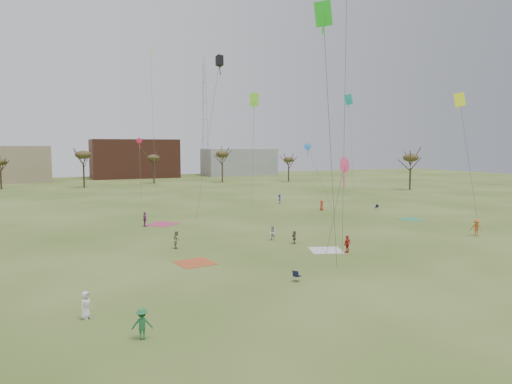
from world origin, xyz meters
name	(u,v)px	position (x,y,z in m)	size (l,w,h in m)	color
ground	(317,275)	(0.00, 0.00, 0.00)	(260.00, 260.00, 0.00)	#354B17
flyer_near_left	(86,305)	(-17.36, -2.51, 0.83)	(0.81, 0.53, 1.65)	silver
flyer_near_center	(142,324)	(-14.83, -6.85, 0.84)	(1.08, 0.62, 1.68)	#22683B
spectator_fore_a	(347,244)	(6.65, 5.47, 0.84)	(0.98, 0.41, 1.68)	red
spectator_fore_b	(177,239)	(-7.79, 13.86, 0.89)	(0.87, 0.68, 1.79)	#948F5E
spectator_fore_c	(294,237)	(4.00, 11.18, 0.67)	(1.25, 0.40, 1.34)	brown
flyer_mid_b	(476,228)	(24.83, 6.53, 0.94)	(1.22, 0.70, 1.89)	#BB5823
spectator_mid_d	(145,219)	(-8.42, 27.73, 0.94)	(1.10, 0.46, 1.88)	#9B4088
spectator_mid_e	(273,233)	(2.67, 13.54, 0.82)	(0.80, 0.62, 1.64)	silver
flyer_far_b	(322,205)	(19.71, 31.28, 0.81)	(0.80, 0.52, 1.63)	#B8391F
flyer_far_c	(279,199)	(17.40, 41.50, 0.82)	(1.06, 0.61, 1.64)	navy
blanket_red	(195,263)	(-7.79, 7.50, 0.00)	(3.03, 3.03, 0.03)	#B54B24
blanket_cream	(326,250)	(5.34, 7.08, 0.00)	(3.06, 3.06, 0.03)	silver
blanket_plum	(162,224)	(-6.05, 28.55, 0.00)	(3.51, 3.51, 0.03)	#AE3559
blanket_olive	(411,219)	(26.33, 18.68, 0.00)	(2.92, 2.92, 0.03)	#328C56
camp_chair_center	(297,278)	(-2.28, -0.89, 0.26)	(0.73, 0.71, 0.87)	#151B3A
camp_chair_right	(376,208)	(27.89, 28.17, 0.26)	(0.69, 0.66, 0.87)	#121233
kites_aloft	(201,74)	(1.46, 35.36, 20.49)	(72.02, 63.06, 27.86)	red
tree_line	(128,159)	(-2.85, 79.12, 7.09)	(117.44, 49.32, 8.91)	#3A2B1E
building_brick	(134,158)	(5.00, 120.00, 6.00)	(26.00, 16.00, 12.00)	brown
building_grey	(239,162)	(40.00, 118.00, 4.50)	(24.00, 12.00, 9.00)	gray
radio_tower	(204,119)	(30.00, 125.00, 19.21)	(1.51, 1.72, 41.00)	#9EA3A8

